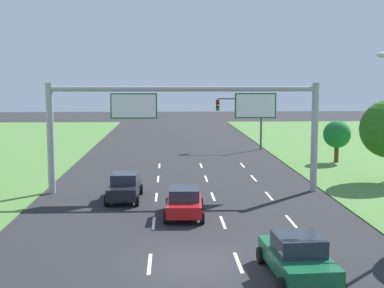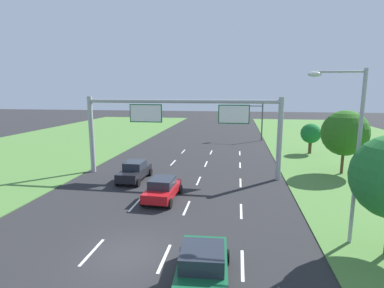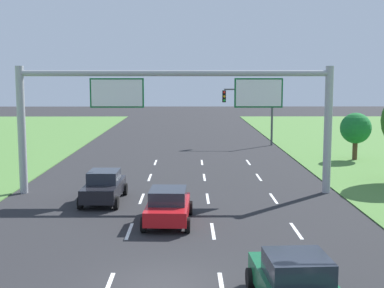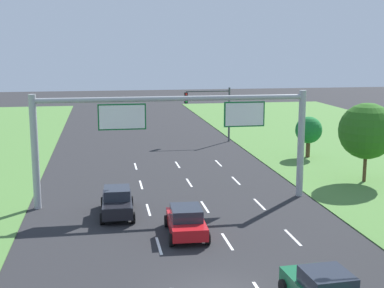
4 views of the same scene
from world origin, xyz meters
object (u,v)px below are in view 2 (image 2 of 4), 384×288
Objects in this scene: car_mid_lane at (135,171)px; sign_gantry at (182,121)px; car_lead_silver at (162,189)px; traffic_light_mast at (249,115)px; street_lamp at (350,143)px; roadside_tree_far at (311,134)px; car_near_red at (202,268)px; roadside_tree_mid at (345,133)px.

car_mid_lane is 5.90m from sign_gantry.
car_lead_silver is at bearing -92.53° from sign_gantry.
traffic_light_mast is 31.58m from street_lamp.
sign_gantry is 17.87m from roadside_tree_far.
traffic_light_mast is (6.52, 20.64, -1.01)m from sign_gantry.
traffic_light_mast is at bearing 77.97° from car_lead_silver.
sign_gantry is (3.73, 2.04, 4.08)m from car_mid_lane.
car_near_red is 14.99m from car_mid_lane.
car_lead_silver is 17.25m from roadside_tree_mid.
car_mid_lane is at bearing -114.32° from traffic_light_mast.
sign_gantry reaches higher than roadside_tree_mid.
sign_gantry is 14.69m from street_lamp.
roadside_tree_far is (13.46, 11.51, -2.40)m from sign_gantry.
street_lamp is at bearing -83.57° from traffic_light_mast.
street_lamp is 14.04m from roadside_tree_mid.
street_lamp is at bearing -21.64° from car_lead_silver.
street_lamp is (3.53, -31.35, 1.21)m from traffic_light_mast.
street_lamp is 2.31× the size of roadside_tree_far.
car_near_red is 0.77× the size of roadside_tree_mid.
car_mid_lane is at bearing -151.30° from sign_gantry.
car_lead_silver is 12.08m from street_lamp.
street_lamp reaches higher than sign_gantry.
sign_gantry reaches higher than roadside_tree_far.
roadside_tree_mid reaches higher than car_mid_lane.
car_mid_lane is at bearing 115.84° from car_near_red.
roadside_tree_far is at bearing 95.20° from roadside_tree_mid.
sign_gantry is at bearing -139.47° from roadside_tree_far.
car_lead_silver is 0.94× the size of car_mid_lane.
traffic_light_mast is (2.94, 35.77, 3.08)m from car_near_red.
roadside_tree_mid is (10.69, 17.75, 2.99)m from car_near_red.
car_lead_silver is at bearing -148.90° from roadside_tree_mid.
roadside_tree_far is at bearing -52.77° from traffic_light_mast.
sign_gantry is at bearing 99.94° from car_near_red.
car_mid_lane is 0.25× the size of sign_gantry.
street_lamp is at bearing -30.96° from car_mid_lane.
traffic_light_mast is at bearing 66.86° from car_mid_lane.
street_lamp reaches higher than car_near_red.
street_lamp is (13.79, -8.66, 4.28)m from car_mid_lane.
car_near_red is 0.26× the size of sign_gantry.
roadside_tree_far reaches higher than car_mid_lane.
street_lamp is 1.46× the size of roadside_tree_mid.
roadside_tree_far reaches higher than car_lead_silver.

